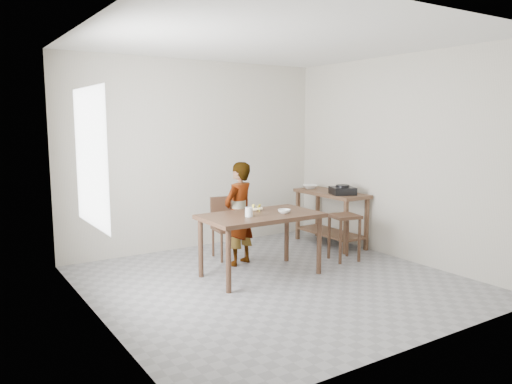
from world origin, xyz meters
TOP-DOWN VIEW (x-y plane):
  - floor at (0.00, 0.00)m, footprint 4.00×4.00m
  - ceiling at (0.00, 0.00)m, footprint 4.00×4.00m
  - wall_back at (0.00, 2.02)m, footprint 4.00×0.04m
  - wall_front at (0.00, -2.02)m, footprint 4.00×0.04m
  - wall_left at (-2.02, 0.00)m, footprint 0.04×4.00m
  - wall_right at (2.02, 0.00)m, footprint 0.04×4.00m
  - window_pane at (-1.97, 0.20)m, footprint 0.02×1.10m
  - dining_table at (0.00, 0.30)m, footprint 1.40×0.80m
  - prep_counter at (1.72, 1.00)m, footprint 0.50×1.20m
  - child at (0.03, 0.85)m, footprint 0.57×0.47m
  - dining_chair at (0.07, 1.17)m, footprint 0.45×0.45m
  - stool at (1.30, 0.25)m, footprint 0.41×0.41m
  - glass_tumbler at (-0.21, 0.23)m, footprint 0.09×0.09m
  - small_bowl at (0.26, 0.18)m, footprint 0.18×0.18m
  - banana at (0.06, 0.48)m, footprint 0.19×0.17m
  - serving_bowl at (1.67, 1.44)m, footprint 0.31×0.31m
  - gas_burner at (1.67, 0.70)m, footprint 0.42×0.42m

SIDE VIEW (x-z plane):
  - floor at x=0.00m, z-range -0.04..0.00m
  - stool at x=1.30m, z-range 0.00..0.62m
  - dining_table at x=0.00m, z-range 0.00..0.75m
  - prep_counter at x=1.72m, z-range 0.00..0.80m
  - dining_chair at x=0.07m, z-range 0.00..0.82m
  - child at x=0.03m, z-range 0.00..1.33m
  - small_bowl at x=0.26m, z-range 0.75..0.80m
  - banana at x=0.06m, z-range 0.75..0.81m
  - glass_tumbler at x=-0.21m, z-range 0.75..0.86m
  - serving_bowl at x=1.67m, z-range 0.80..0.86m
  - gas_burner at x=1.67m, z-range 0.80..0.91m
  - wall_back at x=0.00m, z-range 0.00..2.70m
  - wall_front at x=0.00m, z-range 0.00..2.70m
  - wall_left at x=-2.02m, z-range 0.00..2.70m
  - wall_right at x=2.02m, z-range 0.00..2.70m
  - window_pane at x=-1.97m, z-range 0.85..2.15m
  - ceiling at x=0.00m, z-range 2.70..2.74m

